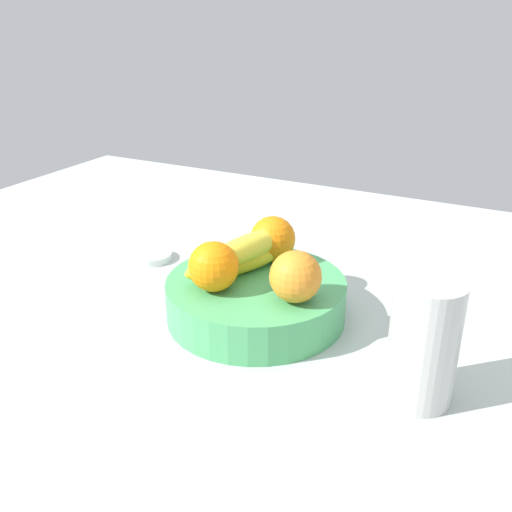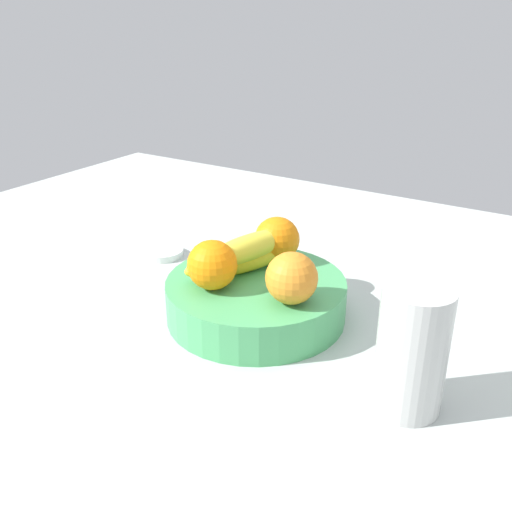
% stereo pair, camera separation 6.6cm
% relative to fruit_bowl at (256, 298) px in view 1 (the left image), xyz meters
% --- Properties ---
extents(ground_plane, '(1.80, 1.40, 0.03)m').
position_rel_fruit_bowl_xyz_m(ground_plane, '(-0.01, 0.01, -0.05)').
color(ground_plane, '#ADB7B2').
extents(fruit_bowl, '(0.27, 0.27, 0.06)m').
position_rel_fruit_bowl_xyz_m(fruit_bowl, '(0.00, 0.00, 0.00)').
color(fruit_bowl, '#48A461').
rests_on(fruit_bowl, ground_plane).
extents(orange_front_left, '(0.07, 0.07, 0.07)m').
position_rel_fruit_bowl_xyz_m(orange_front_left, '(-0.08, 0.03, 0.07)').
color(orange_front_left, orange).
rests_on(orange_front_left, fruit_bowl).
extents(orange_front_right, '(0.07, 0.07, 0.07)m').
position_rel_fruit_bowl_xyz_m(orange_front_right, '(0.01, -0.08, 0.07)').
color(orange_front_right, orange).
rests_on(orange_front_right, fruit_bowl).
extents(orange_center, '(0.07, 0.07, 0.07)m').
position_rel_fruit_bowl_xyz_m(orange_center, '(0.04, 0.05, 0.07)').
color(orange_center, orange).
rests_on(orange_center, fruit_bowl).
extents(banana_bunch, '(0.12, 0.18, 0.06)m').
position_rel_fruit_bowl_xyz_m(banana_bunch, '(0.03, -0.01, 0.06)').
color(banana_bunch, yellow).
rests_on(banana_bunch, fruit_bowl).
extents(thermos_tumbler, '(0.08, 0.08, 0.16)m').
position_rel_fruit_bowl_xyz_m(thermos_tumbler, '(-0.26, 0.09, 0.05)').
color(thermos_tumbler, '#BABBB8').
rests_on(thermos_tumbler, ground_plane).
extents(jar_lid, '(0.08, 0.08, 0.01)m').
position_rel_fruit_bowl_xyz_m(jar_lid, '(0.27, -0.10, -0.02)').
color(jar_lid, silver).
rests_on(jar_lid, ground_plane).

